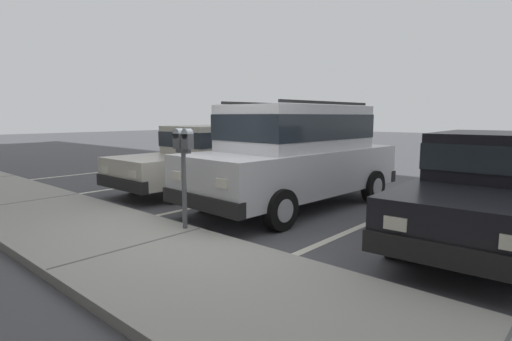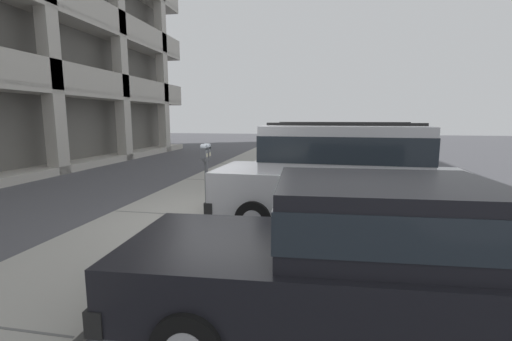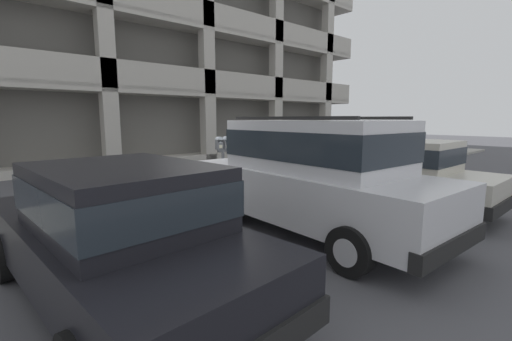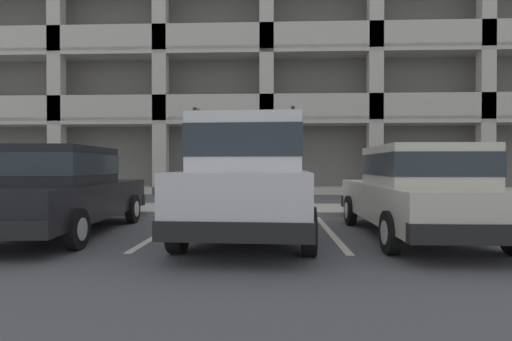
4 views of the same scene
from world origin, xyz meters
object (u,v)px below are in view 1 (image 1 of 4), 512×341
Objects in this scene: red_sedan at (492,184)px; dark_hatchback at (206,156)px; parking_meter_near at (183,155)px; silver_suv at (296,152)px.

red_sedan is 1.02× the size of dark_hatchback.
silver_suv is at bearing -91.04° from parking_meter_near.
silver_suv is 2.69m from parking_meter_near.
silver_suv is 1.07× the size of red_sedan.
parking_meter_near is at bearing 35.53° from red_sedan.
red_sedan is 6.16m from dark_hatchback.
silver_suv reaches higher than dark_hatchback.
silver_suv reaches higher than red_sedan.
red_sedan and dark_hatchback have the same top height.
silver_suv is 3.30× the size of parking_meter_near.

